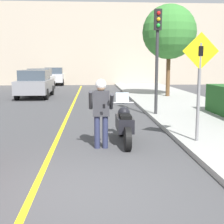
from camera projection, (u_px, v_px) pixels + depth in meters
ground_plane at (70, 192)px, 5.07m from camera, size 80.00×80.00×0.00m
road_center_line at (64, 123)px, 10.95m from camera, size 0.12×36.00×0.01m
building_backdrop at (88, 45)px, 30.11m from camera, size 28.00×1.20×7.73m
motorcycle at (124, 124)px, 8.20m from camera, size 0.62×2.14×1.27m
person_biker at (101, 106)px, 7.56m from camera, size 0.59×0.47×1.71m
crossing_sign at (199, 77)px, 7.67m from camera, size 0.91×0.08×2.70m
traffic_light at (157, 42)px, 11.72m from camera, size 0.26×0.30×3.93m
street_tree at (169, 32)px, 18.21m from camera, size 3.16×3.16×5.34m
parked_car_grey at (35, 84)px, 19.03m from camera, size 1.88×4.20×1.68m
parked_car_white at (41, 79)px, 24.40m from camera, size 1.88×4.20×1.68m
parked_car_silver at (55, 76)px, 30.36m from camera, size 1.88×4.20×1.68m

